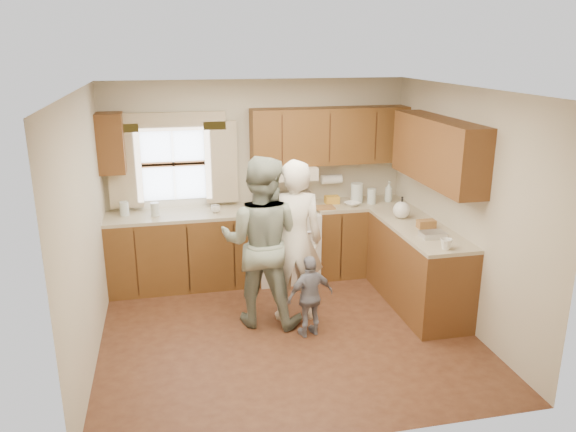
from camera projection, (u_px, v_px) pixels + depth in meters
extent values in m
plane|color=#432214|center=(287.00, 332.00, 5.92)|extent=(3.80, 3.80, 0.00)
plane|color=white|center=(287.00, 90.00, 5.18)|extent=(3.80, 3.80, 0.00)
plane|color=beige|center=(258.00, 179.00, 7.18)|extent=(3.80, 0.00, 3.80)
plane|color=beige|center=(340.00, 291.00, 3.92)|extent=(3.80, 0.00, 3.80)
plane|color=beige|center=(85.00, 232.00, 5.16)|extent=(0.00, 3.50, 3.50)
plane|color=beige|center=(462.00, 207.00, 5.94)|extent=(0.00, 3.50, 3.50)
cube|color=#4A2B0F|center=(184.00, 251.00, 6.94)|extent=(1.82, 0.60, 0.90)
cube|color=#4A2B0F|center=(359.00, 238.00, 7.40)|extent=(1.22, 0.60, 0.90)
cube|color=#482710|center=(417.00, 268.00, 6.41)|extent=(0.60, 1.65, 0.90)
cube|color=#BBAA8C|center=(182.00, 215.00, 6.80)|extent=(1.82, 0.60, 0.04)
cube|color=#BBAA8C|center=(360.00, 204.00, 7.26)|extent=(1.22, 0.60, 0.04)
cube|color=#BBAA8C|center=(420.00, 229.00, 6.28)|extent=(0.60, 1.65, 0.04)
cube|color=#4A2B0F|center=(330.00, 136.00, 7.05)|extent=(2.00, 0.33, 0.70)
cube|color=#482710|center=(111.00, 143.00, 6.51)|extent=(0.30, 0.33, 0.70)
cube|color=#482710|center=(437.00, 151.00, 6.05)|extent=(0.33, 1.65, 0.70)
cube|color=beige|center=(285.00, 172.00, 6.99)|extent=(0.76, 0.45, 0.15)
cube|color=silver|center=(173.00, 164.00, 6.88)|extent=(0.90, 0.03, 0.90)
cube|color=#FFD04B|center=(124.00, 167.00, 6.71)|extent=(0.40, 0.05, 1.02)
cube|color=#FFD04B|center=(221.00, 162.00, 6.95)|extent=(0.40, 0.05, 1.02)
cube|color=#FFD04B|center=(171.00, 122.00, 6.68)|extent=(1.30, 0.05, 0.22)
cylinder|color=white|center=(331.00, 179.00, 7.29)|extent=(0.27, 0.12, 0.12)
imported|color=silver|center=(215.00, 209.00, 6.81)|extent=(0.12, 0.12, 0.09)
imported|color=silver|center=(389.00, 192.00, 7.27)|extent=(0.11, 0.11, 0.27)
imported|color=silver|center=(352.00, 204.00, 7.10)|extent=(0.25, 0.25, 0.05)
imported|color=silver|center=(446.00, 244.00, 5.59)|extent=(0.14, 0.14, 0.11)
cylinder|color=silver|center=(124.00, 209.00, 6.69)|extent=(0.11, 0.11, 0.17)
cube|color=olive|center=(324.00, 207.00, 7.01)|extent=(0.25, 0.18, 0.02)
cube|color=gold|center=(332.00, 200.00, 7.21)|extent=(0.18, 0.12, 0.10)
cylinder|color=silver|center=(357.00, 193.00, 7.22)|extent=(0.16, 0.16, 0.26)
cylinder|color=silver|center=(372.00, 196.00, 7.18)|extent=(0.11, 0.11, 0.20)
sphere|color=silver|center=(402.00, 210.00, 6.58)|extent=(0.20, 0.20, 0.20)
cube|color=olive|center=(426.00, 224.00, 6.25)|extent=(0.20, 0.11, 0.09)
cube|color=silver|center=(433.00, 234.00, 5.95)|extent=(0.26, 0.18, 0.06)
cylinder|color=silver|center=(155.00, 209.00, 6.68)|extent=(0.10, 0.10, 0.16)
cube|color=silver|center=(286.00, 244.00, 7.18)|extent=(0.76, 0.64, 0.90)
cube|color=#B7B7BC|center=(282.00, 198.00, 7.27)|extent=(0.76, 0.10, 0.16)
cylinder|color=#B7B7BC|center=(292.00, 234.00, 6.81)|extent=(0.68, 0.03, 0.03)
cube|color=#4B72B0|center=(296.00, 251.00, 6.87)|extent=(0.22, 0.02, 0.42)
cylinder|color=black|center=(270.00, 208.00, 7.12)|extent=(0.18, 0.18, 0.01)
cylinder|color=black|center=(298.00, 207.00, 7.20)|extent=(0.18, 0.18, 0.01)
cylinder|color=black|center=(274.00, 214.00, 6.89)|extent=(0.18, 0.18, 0.01)
cylinder|color=black|center=(302.00, 212.00, 6.96)|extent=(0.18, 0.18, 0.01)
imported|color=white|center=(293.00, 241.00, 5.98)|extent=(0.68, 0.48, 1.78)
imported|color=#223E2C|center=(261.00, 242.00, 5.89)|extent=(1.09, 0.98, 1.83)
imported|color=gray|center=(310.00, 296.00, 5.73)|extent=(0.54, 0.32, 0.87)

